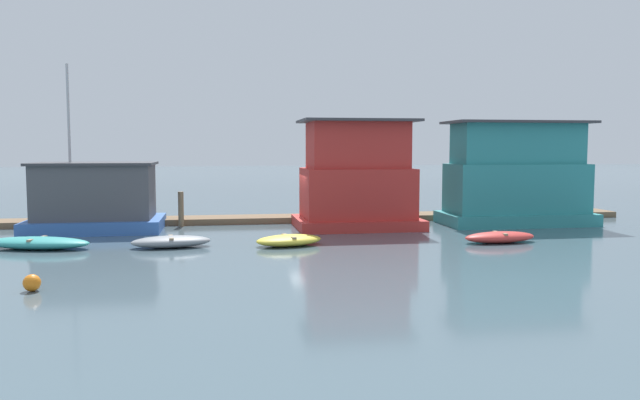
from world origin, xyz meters
The scene contains 12 objects.
ground_plane centered at (0.00, 0.00, 0.00)m, with size 200.00×200.00×0.00m, color #475B66.
dock_walkway centered at (0.00, 2.58, 0.15)m, with size 33.80×1.94×0.30m, color brown.
houseboat_blue centered at (-10.20, 0.48, 1.48)m, with size 5.94×4.03×7.57m.
houseboat_red centered at (1.88, -0.38, 2.32)m, with size 5.83×4.11×5.13m.
houseboat_teal centered at (9.96, -0.43, 2.31)m, with size 7.35×3.38×5.11m.
dinghy_teal centered at (-11.41, -4.57, 0.23)m, with size 4.30×2.44×0.45m.
dinghy_grey centered at (-6.44, -5.03, 0.23)m, with size 3.11×1.58×0.45m.
dinghy_yellow centered at (-1.93, -5.33, 0.22)m, with size 2.93×2.08×0.43m.
dinghy_red centered at (6.53, -5.94, 0.23)m, with size 3.12×1.42×0.45m.
mooring_post_near_left centered at (7.21, 1.36, 0.74)m, with size 0.22×0.22×1.48m, color brown.
mooring_post_far_right centered at (-6.43, 1.36, 0.85)m, with size 0.27×0.27×1.69m, color #846B4C.
buoy_orange centered at (-9.56, -11.92, 0.23)m, with size 0.46×0.46×0.46m, color orange.
Camera 1 is at (-4.61, -29.29, 3.83)m, focal length 35.00 mm.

